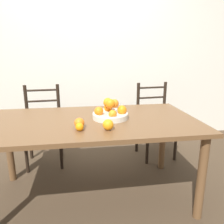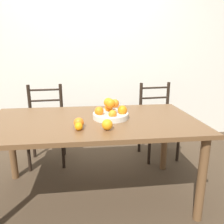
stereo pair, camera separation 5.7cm
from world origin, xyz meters
TOP-DOWN VIEW (x-y plane):
  - ground_plane at (0.00, 0.00)m, footprint 12.00×12.00m
  - wall_back at (0.00, 1.51)m, footprint 8.00×0.06m
  - dining_table at (0.00, 0.00)m, footprint 1.83×0.98m
  - fruit_bowl at (0.17, 0.01)m, footprint 0.31×0.31m
  - orange_loose_0 at (0.11, -0.28)m, footprint 0.08×0.08m
  - orange_loose_1 at (-0.10, -0.27)m, footprint 0.06×0.06m
  - orange_loose_2 at (-0.10, -0.20)m, footprint 0.08×0.08m
  - chair_left at (-0.53, 0.77)m, footprint 0.45×0.43m
  - chair_right at (0.87, 0.77)m, footprint 0.46×0.44m

SIDE VIEW (x-z plane):
  - ground_plane at x=0.00m, z-range 0.00..0.00m
  - chair_left at x=-0.53m, z-range 0.00..0.95m
  - chair_right at x=0.87m, z-range 0.00..0.95m
  - dining_table at x=0.00m, z-range 0.29..1.06m
  - orange_loose_1 at x=-0.10m, z-range 0.76..0.82m
  - orange_loose_2 at x=-0.10m, z-range 0.76..0.84m
  - orange_loose_0 at x=0.11m, z-range 0.76..0.85m
  - fruit_bowl at x=0.17m, z-range 0.73..0.91m
  - wall_back at x=0.00m, z-range 0.00..2.60m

